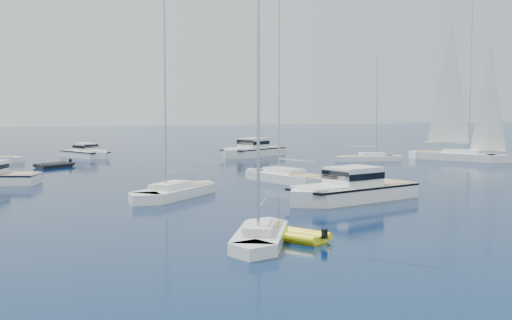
{
  "coord_description": "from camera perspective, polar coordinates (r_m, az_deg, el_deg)",
  "views": [
    {
      "loc": [
        -20.24,
        -23.25,
        6.46
      ],
      "look_at": [
        -2.6,
        25.97,
        2.2
      ],
      "focal_mm": 45.9,
      "sensor_mm": 36.0,
      "label": 1
    }
  ],
  "objects": [
    {
      "name": "sailboat_sails_r",
      "position": [
        83.26,
        17.17,
        -0.0
      ],
      "size": [
        9.99,
        13.31,
        19.78
      ],
      "primitive_type": null,
      "rotation": [
        0.0,
        0.0,
        3.69
      ],
      "color": "white",
      "rests_on": "ground"
    },
    {
      "name": "sailboat_fore",
      "position": [
        31.44,
        0.37,
        -7.2
      ],
      "size": [
        5.74,
        8.55,
        12.44
      ],
      "primitive_type": null,
      "rotation": [
        0.0,
        0.0,
        2.68
      ],
      "color": "silver",
      "rests_on": "ground"
    },
    {
      "name": "tender_yellow",
      "position": [
        32.15,
        3.19,
        -6.94
      ],
      "size": [
        3.67,
        4.25,
        0.95
      ],
      "primitive_type": null,
      "rotation": [
        0.0,
        0.0,
        0.54
      ],
      "color": "yellow",
      "rests_on": "ground"
    },
    {
      "name": "tender_grey_far",
      "position": [
        73.41,
        -17.17,
        -0.6
      ],
      "size": [
        4.79,
        4.3,
        0.95
      ],
      "primitive_type": null,
      "rotation": [
        0.0,
        0.0,
        2.18
      ],
      "color": "black",
      "rests_on": "ground"
    },
    {
      "name": "sailboat_mid_l",
      "position": [
        47.33,
        -7.13,
        -3.22
      ],
      "size": [
        9.32,
        9.31,
        15.37
      ],
      "primitive_type": null,
      "rotation": [
        0.0,
        0.0,
        2.36
      ],
      "color": "silver",
      "rests_on": "ground"
    },
    {
      "name": "sailboat_centre",
      "position": [
        79.39,
        9.82,
        -0.08
      ],
      "size": [
        9.19,
        3.36,
        13.21
      ],
      "primitive_type": null,
      "rotation": [
        0.0,
        0.0,
        4.6
      ],
      "color": "white",
      "rests_on": "ground"
    },
    {
      "name": "motor_cruiser_distant",
      "position": [
        85.53,
        -0.34,
        0.32
      ],
      "size": [
        11.67,
        9.4,
        3.06
      ],
      "primitive_type": null,
      "rotation": [
        0.0,
        0.0,
        2.16
      ],
      "color": "silver",
      "rests_on": "ground"
    },
    {
      "name": "motor_cruiser_centre",
      "position": [
        45.63,
        8.23,
        -3.53
      ],
      "size": [
        11.9,
        6.71,
        2.99
      ],
      "primitive_type": null,
      "rotation": [
        0.0,
        0.0,
        1.87
      ],
      "color": "silver",
      "rests_on": "ground"
    },
    {
      "name": "motor_cruiser_horizon",
      "position": [
        86.53,
        -14.56,
        0.22
      ],
      "size": [
        6.53,
        9.27,
        2.36
      ],
      "primitive_type": null,
      "rotation": [
        0.0,
        0.0,
        3.61
      ],
      "color": "white",
      "rests_on": "ground"
    },
    {
      "name": "ground",
      "position": [
        31.5,
        21.04,
        -7.49
      ],
      "size": [
        400.0,
        400.0,
        0.0
      ],
      "primitive_type": "plane",
      "color": "#08274E",
      "rests_on": "ground"
    },
    {
      "name": "sailboat_mid_r",
      "position": [
        56.44,
        2.75,
        -1.92
      ],
      "size": [
        6.35,
        11.95,
        17.02
      ],
      "primitive_type": null,
      "rotation": [
        0.0,
        0.0,
        0.31
      ],
      "color": "white",
      "rests_on": "ground"
    }
  ]
}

